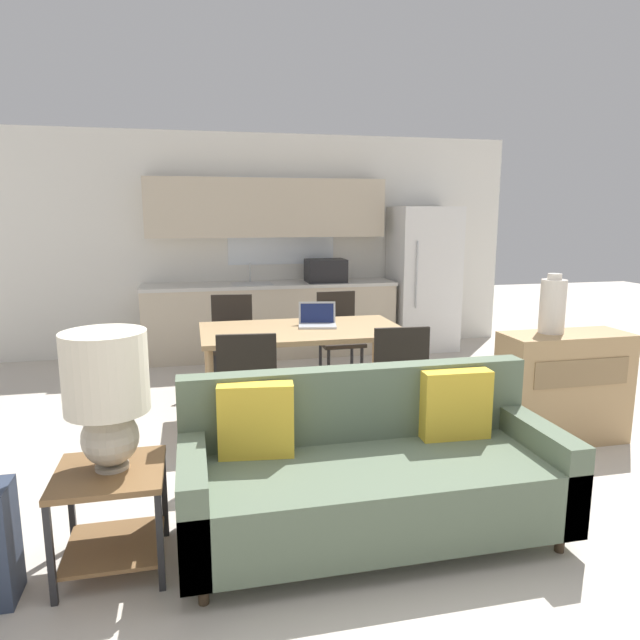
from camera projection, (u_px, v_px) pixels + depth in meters
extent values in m
plane|color=beige|center=(385.00, 548.00, 3.01)|extent=(20.00, 20.00, 0.00)
cube|color=silver|center=(266.00, 244.00, 7.19)|extent=(6.40, 0.06, 2.70)
cube|color=white|center=(281.00, 221.00, 7.15)|extent=(1.35, 0.01, 1.07)
cube|color=beige|center=(271.00, 321.00, 7.04)|extent=(3.04, 0.62, 0.86)
cube|color=silver|center=(270.00, 284.00, 6.95)|extent=(3.07, 0.65, 0.04)
cube|color=#B2B5B7|center=(252.00, 284.00, 6.85)|extent=(0.48, 0.36, 0.01)
cylinder|color=#B7BABC|center=(250.00, 272.00, 6.99)|extent=(0.02, 0.02, 0.24)
cube|color=beige|center=(267.00, 208.00, 6.92)|extent=(2.89, 0.34, 0.70)
cube|color=black|center=(326.00, 271.00, 7.03)|extent=(0.48, 0.36, 0.28)
cube|color=white|center=(423.00, 279.00, 7.33)|extent=(0.78, 0.69, 1.82)
cylinder|color=silver|center=(417.00, 275.00, 6.91)|extent=(0.02, 0.02, 0.82)
cube|color=tan|center=(302.00, 331.00, 4.82)|extent=(1.70, 0.96, 0.04)
cylinder|color=tan|center=(211.00, 397.00, 4.32)|extent=(0.05, 0.05, 0.74)
cylinder|color=tan|center=(407.00, 383.00, 4.66)|extent=(0.05, 0.05, 0.74)
cylinder|color=tan|center=(208.00, 368.00, 5.12)|extent=(0.05, 0.05, 0.74)
cylinder|color=tan|center=(375.00, 358.00, 5.47)|extent=(0.05, 0.05, 0.74)
cylinder|color=#3D2D1E|center=(204.00, 593.00, 2.57)|extent=(0.05, 0.05, 0.10)
cylinder|color=#3D2D1E|center=(560.00, 542.00, 2.97)|extent=(0.05, 0.05, 0.10)
cylinder|color=#3D2D1E|center=(201.00, 520.00, 3.18)|extent=(0.05, 0.05, 0.10)
cylinder|color=#3D2D1E|center=(496.00, 486.00, 3.58)|extent=(0.05, 0.05, 0.10)
cube|color=#566651|center=(375.00, 492.00, 3.03)|extent=(2.02, 0.80, 0.35)
cube|color=#566651|center=(357.00, 432.00, 3.31)|extent=(2.02, 0.14, 0.78)
cube|color=#566651|center=(193.00, 499.00, 2.82)|extent=(0.14, 0.80, 0.49)
cube|color=#566651|center=(533.00, 463.00, 3.23)|extent=(0.14, 0.80, 0.49)
cube|color=gold|center=(256.00, 420.00, 3.02)|extent=(0.41, 0.17, 0.40)
cube|color=gold|center=(456.00, 405.00, 3.27)|extent=(0.40, 0.14, 0.40)
cube|color=brown|center=(109.00, 473.00, 2.76)|extent=(0.51, 0.51, 0.03)
cube|color=brown|center=(115.00, 546.00, 2.83)|extent=(0.46, 0.46, 0.02)
cube|color=#232326|center=(50.00, 556.00, 2.53)|extent=(0.03, 0.03, 0.49)
cube|color=#232326|center=(160.00, 542.00, 2.63)|extent=(0.03, 0.03, 0.49)
cube|color=#232326|center=(71.00, 504.00, 2.98)|extent=(0.03, 0.03, 0.49)
cube|color=#232326|center=(164.00, 494.00, 3.08)|extent=(0.03, 0.03, 0.49)
cylinder|color=#B2A893|center=(112.00, 466.00, 2.77)|extent=(0.16, 0.16, 0.02)
sphere|color=#B2A893|center=(110.00, 438.00, 2.75)|extent=(0.27, 0.27, 0.27)
cylinder|color=beige|center=(105.00, 372.00, 2.69)|extent=(0.40, 0.40, 0.39)
cube|color=tan|center=(563.00, 387.00, 4.37)|extent=(0.97, 0.39, 0.85)
cube|color=olive|center=(582.00, 373.00, 4.14)|extent=(0.77, 0.01, 0.20)
cylinder|color=beige|center=(553.00, 306.00, 4.27)|extent=(0.19, 0.19, 0.40)
cylinder|color=beige|center=(555.00, 277.00, 4.23)|extent=(0.10, 0.10, 0.04)
cube|color=black|center=(248.00, 396.00, 4.05)|extent=(0.46, 0.46, 0.04)
cube|color=black|center=(247.00, 369.00, 3.81)|extent=(0.40, 0.07, 0.47)
cylinder|color=black|center=(271.00, 418.00, 4.28)|extent=(0.03, 0.03, 0.44)
cylinder|color=black|center=(225.00, 421.00, 4.24)|extent=(0.03, 0.03, 0.44)
cylinder|color=black|center=(273.00, 436.00, 3.95)|extent=(0.03, 0.03, 0.44)
cylinder|color=black|center=(224.00, 438.00, 3.91)|extent=(0.03, 0.03, 0.44)
cube|color=black|center=(393.00, 387.00, 4.27)|extent=(0.45, 0.45, 0.04)
cube|color=black|center=(401.00, 360.00, 4.04)|extent=(0.40, 0.05, 0.47)
cylinder|color=black|center=(407.00, 408.00, 4.51)|extent=(0.03, 0.03, 0.44)
cylinder|color=black|center=(365.00, 410.00, 4.46)|extent=(0.03, 0.03, 0.44)
cylinder|color=black|center=(421.00, 424.00, 4.18)|extent=(0.03, 0.03, 0.44)
cylinder|color=black|center=(376.00, 426.00, 4.13)|extent=(0.03, 0.03, 0.44)
cube|color=black|center=(341.00, 342.00, 5.73)|extent=(0.43, 0.43, 0.04)
cube|color=black|center=(336.00, 314.00, 5.87)|extent=(0.40, 0.04, 0.47)
cylinder|color=black|center=(329.00, 371.00, 5.57)|extent=(0.03, 0.03, 0.44)
cylinder|color=black|center=(362.00, 369.00, 5.65)|extent=(0.03, 0.03, 0.44)
cylinder|color=black|center=(320.00, 362.00, 5.90)|extent=(0.03, 0.03, 0.44)
cylinder|color=black|center=(352.00, 360.00, 5.98)|extent=(0.03, 0.03, 0.44)
cube|color=black|center=(232.00, 348.00, 5.50)|extent=(0.46, 0.46, 0.04)
cube|color=black|center=(232.00, 318.00, 5.64)|extent=(0.40, 0.07, 0.47)
cylinder|color=black|center=(214.00, 377.00, 5.36)|extent=(0.03, 0.03, 0.44)
cylinder|color=black|center=(250.00, 376.00, 5.40)|extent=(0.03, 0.03, 0.44)
cylinder|color=black|center=(216.00, 368.00, 5.69)|extent=(0.03, 0.03, 0.44)
cylinder|color=black|center=(250.00, 367.00, 5.73)|extent=(0.03, 0.03, 0.44)
cube|color=#B7BABC|center=(317.00, 326.00, 4.89)|extent=(0.36, 0.28, 0.02)
cube|color=#B7BABC|center=(317.00, 313.00, 4.98)|extent=(0.32, 0.11, 0.20)
cube|color=navy|center=(317.00, 313.00, 4.98)|extent=(0.29, 0.09, 0.17)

